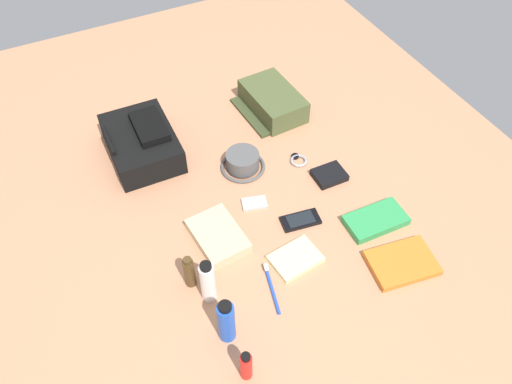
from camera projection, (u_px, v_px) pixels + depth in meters
The scene contains 17 objects.
ground_plane at pixel (256, 202), 1.77m from camera, with size 2.64×2.02×0.02m, color tan.
backpack at pixel (142, 142), 1.86m from camera, with size 0.33×0.24×0.13m.
toiletry_pouch at pixel (272, 102), 2.03m from camera, with size 0.28×0.22×0.09m.
bucket_hat at pixel (243, 162), 1.84m from camera, with size 0.16×0.16×0.07m.
sunscreen_spray at pixel (246, 366), 1.32m from camera, with size 0.03×0.03×0.12m.
deodorant_spray at pixel (226, 321), 1.37m from camera, with size 0.05×0.05×0.17m.
toothpaste_tube at pixel (208, 282), 1.45m from camera, with size 0.04×0.04×0.17m.
cologne_bottle at pixel (189, 272), 1.50m from camera, with size 0.03×0.03×0.13m.
paperback_novel at pixel (402, 263), 1.58m from camera, with size 0.17×0.22×0.02m.
travel_guidebook at pixel (376, 220), 1.68m from camera, with size 0.12×0.20×0.03m.
cell_phone at pixel (301, 220), 1.69m from camera, with size 0.08×0.14×0.01m.
media_player at pixel (254, 203), 1.74m from camera, with size 0.07×0.10×0.01m.
wristwatch at pixel (298, 160), 1.87m from camera, with size 0.07×0.06×0.01m.
toothbrush at pixel (271, 285), 1.53m from camera, with size 0.17×0.05×0.02m.
wallet at pixel (329, 175), 1.82m from camera, with size 0.09×0.11×0.02m, color black.
notepad at pixel (297, 258), 1.59m from camera, with size 0.11×0.15×0.02m, color beige.
folded_towel at pixel (218, 236), 1.64m from camera, with size 0.20×0.14×0.04m, color #C6B289.
Camera 1 is at (-1.01, 0.50, 1.35)m, focal length 35.90 mm.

